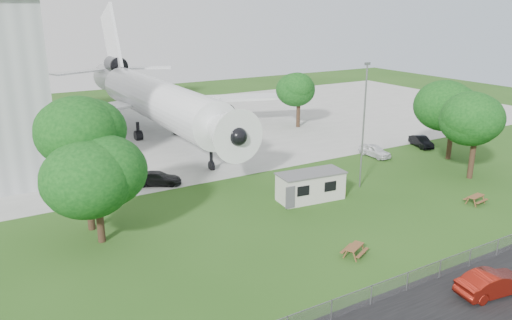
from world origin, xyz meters
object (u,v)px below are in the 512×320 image
site_cabin (311,186)px  picnic_west (354,256)px  airliner (154,98)px  picnic_east (475,204)px  car_centre_sedan (492,283)px

site_cabin → picnic_west: 11.14m
picnic_west → airliner: bearing=65.3°
site_cabin → picnic_east: size_ratio=3.82×
site_cabin → picnic_east: 14.86m
airliner → site_cabin: airliner is taller
picnic_east → car_centre_sedan: size_ratio=0.38×
site_cabin → picnic_east: site_cabin is taller
picnic_east → car_centre_sedan: (-12.07, -10.06, 0.78)m
site_cabin → picnic_east: (12.17, -8.43, -1.31)m
airliner → car_centre_sedan: size_ratio=10.13×
picnic_west → car_centre_sedan: bearing=-89.2°
picnic_east → car_centre_sedan: 15.73m
site_cabin → picnic_west: (-3.82, -10.38, -1.31)m
picnic_west → picnic_east: bearing=-18.1°
picnic_west → picnic_east: 16.11m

